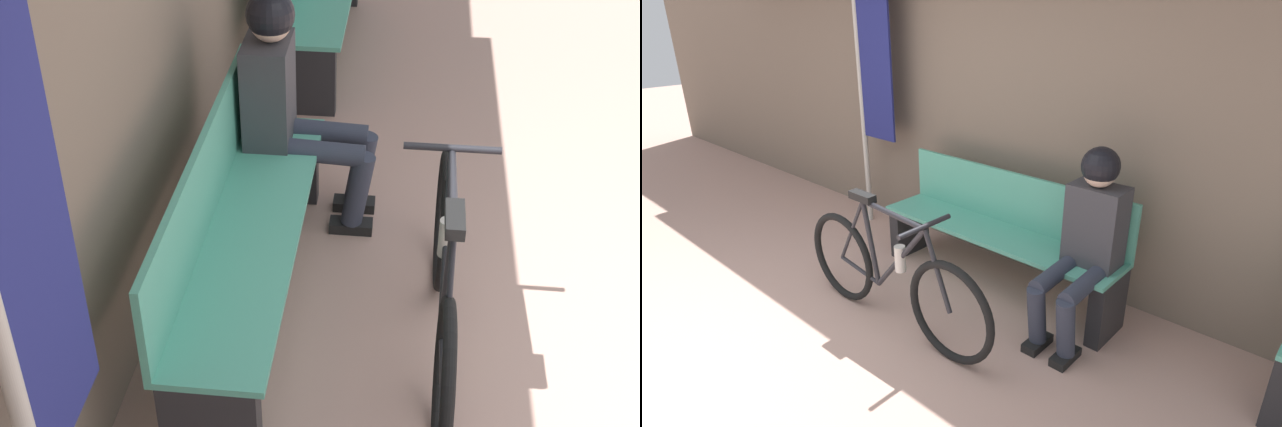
# 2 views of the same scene
# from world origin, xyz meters

# --- Properties ---
(ground_plane) EXTENTS (24.00, 24.00, 0.00)m
(ground_plane) POSITION_xyz_m (0.00, 0.00, 0.00)
(ground_plane) COLOR tan
(storefront_wall) EXTENTS (12.00, 0.56, 3.20)m
(storefront_wall) POSITION_xyz_m (0.00, 2.30, 1.66)
(storefront_wall) COLOR #756656
(storefront_wall) RESTS_ON ground_plane
(park_bench_near) EXTENTS (1.93, 0.42, 0.87)m
(park_bench_near) POSITION_xyz_m (0.59, 1.87, 0.42)
(park_bench_near) COLOR #51A88E
(park_bench_near) RESTS_ON ground_plane
(bicycle) EXTENTS (1.70, 0.40, 0.89)m
(bicycle) POSITION_xyz_m (0.40, 0.99, 0.36)
(bicycle) COLOR black
(bicycle) RESTS_ON ground_plane
(person_seated) EXTENTS (0.34, 0.64, 1.23)m
(person_seated) POSITION_xyz_m (1.35, 1.75, 0.71)
(person_seated) COLOR #2D3342
(person_seated) RESTS_ON ground_plane
(banner_pole) EXTENTS (0.45, 0.05, 2.30)m
(banner_pole) POSITION_xyz_m (-0.97, 2.03, 1.44)
(banner_pole) COLOR #B7B2A8
(banner_pole) RESTS_ON ground_plane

